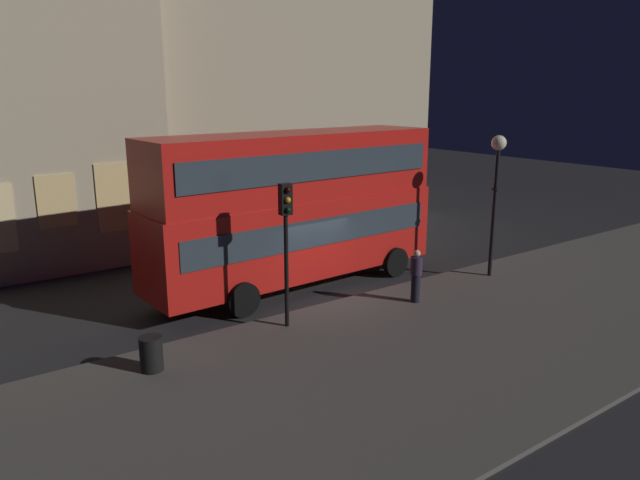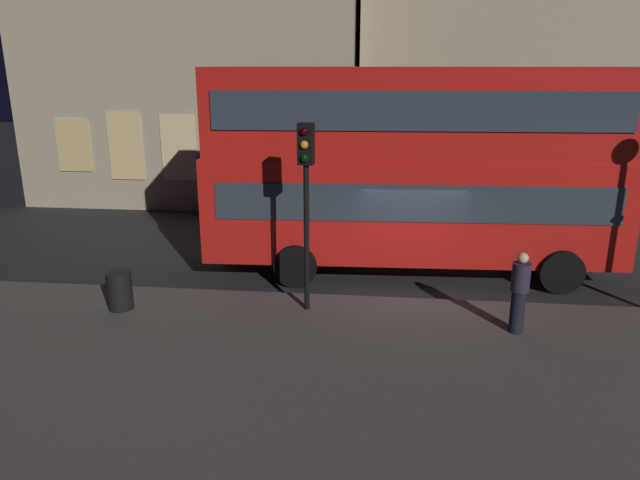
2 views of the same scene
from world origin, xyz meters
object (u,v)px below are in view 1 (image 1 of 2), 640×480
street_lamp (497,172)px  litter_bin (151,354)px  pedestrian (416,275)px  double_decker_bus (295,202)px  traffic_light_near_kerb (286,225)px

street_lamp → litter_bin: street_lamp is taller
street_lamp → pedestrian: size_ratio=2.95×
double_decker_bus → litter_bin: double_decker_bus is taller
street_lamp → litter_bin: 13.03m
street_lamp → traffic_light_near_kerb: bearing=178.1°
traffic_light_near_kerb → pedestrian: size_ratio=2.41×
traffic_light_near_kerb → litter_bin: bearing=-168.1°
traffic_light_near_kerb → pedestrian: traffic_light_near_kerb is taller
traffic_light_near_kerb → street_lamp: street_lamp is taller
traffic_light_near_kerb → pedestrian: bearing=-2.6°
double_decker_bus → pedestrian: bearing=-64.1°
pedestrian → litter_bin: (-8.47, 0.28, -0.44)m
double_decker_bus → street_lamp: 7.08m
litter_bin → double_decker_bus: bearing=28.5°
double_decker_bus → litter_bin: (-6.44, -3.49, -2.42)m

